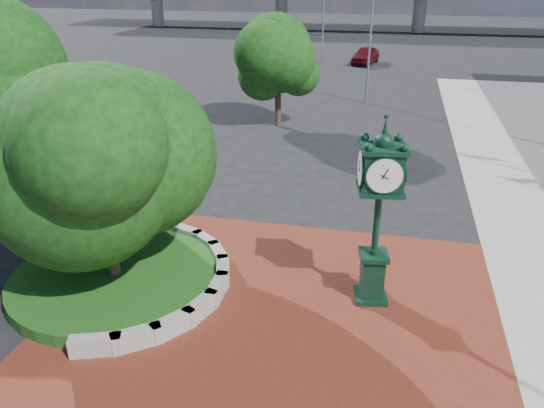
# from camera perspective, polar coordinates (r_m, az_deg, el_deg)

# --- Properties ---
(ground) EXTENTS (200.00, 200.00, 0.00)m
(ground) POSITION_cam_1_polar(r_m,az_deg,el_deg) (15.18, 0.69, -10.91)
(ground) COLOR black
(ground) RESTS_ON ground
(plaza) EXTENTS (12.00, 12.00, 0.04)m
(plaza) POSITION_cam_1_polar(r_m,az_deg,el_deg) (14.38, -0.19, -13.08)
(plaza) COLOR maroon
(plaza) RESTS_ON ground
(planter_wall) EXTENTS (2.96, 6.77, 0.54)m
(planter_wall) POSITION_cam_1_polar(r_m,az_deg,el_deg) (15.72, -9.10, -8.69)
(planter_wall) COLOR #9E9B93
(planter_wall) RESTS_ON ground
(grass_bed) EXTENTS (6.10, 6.10, 0.40)m
(grass_bed) POSITION_cam_1_polar(r_m,az_deg,el_deg) (16.68, -16.49, -7.67)
(grass_bed) COLOR #1F4112
(grass_bed) RESTS_ON ground
(tree_planter) EXTENTS (5.20, 5.20, 6.33)m
(tree_planter) POSITION_cam_1_polar(r_m,az_deg,el_deg) (15.18, -18.04, 3.73)
(tree_planter) COLOR #38281C
(tree_planter) RESTS_ON ground
(tree_street) EXTENTS (4.40, 4.40, 5.45)m
(tree_street) POSITION_cam_1_polar(r_m,az_deg,el_deg) (31.33, 0.67, 14.14)
(tree_street) COLOR #38281C
(tree_street) RESTS_ON ground
(post_clock) EXTENTS (1.27, 1.27, 5.35)m
(post_clock) POSITION_cam_1_polar(r_m,az_deg,el_deg) (14.29, 11.36, -0.20)
(post_clock) COLOR black
(post_clock) RESTS_ON ground
(parked_car) EXTENTS (2.82, 5.02, 1.61)m
(parked_car) POSITION_cam_1_polar(r_m,az_deg,el_deg) (54.10, 10.02, 15.47)
(parked_car) COLOR #520B13
(parked_car) RESTS_ON ground
(street_lamp_near) EXTENTS (1.90, 0.28, 8.48)m
(street_lamp_near) POSITION_cam_1_polar(r_m,az_deg,el_deg) (37.24, 10.93, 18.04)
(street_lamp_near) COLOR slate
(street_lamp_near) RESTS_ON ground
(street_lamp_far) EXTENTS (1.83, 0.97, 8.73)m
(street_lamp_far) POSITION_cam_1_polar(r_m,az_deg,el_deg) (52.39, 5.81, 20.18)
(street_lamp_far) COLOR slate
(street_lamp_far) RESTS_ON ground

